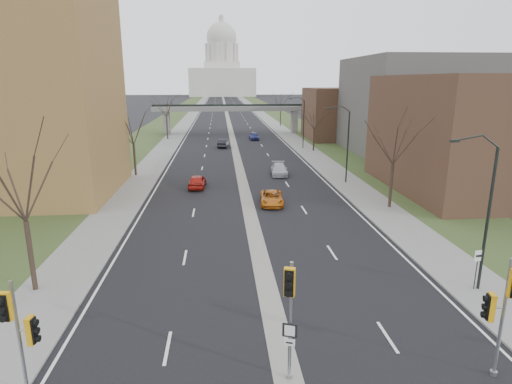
{
  "coord_description": "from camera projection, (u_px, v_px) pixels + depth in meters",
  "views": [
    {
      "loc": [
        -2.48,
        -14.77,
        11.46
      ],
      "look_at": [
        -0.18,
        12.75,
        4.24
      ],
      "focal_mm": 30.0,
      "sensor_mm": 36.0,
      "label": 1
    }
  ],
  "objects": [
    {
      "name": "tree_right_b",
      "position": [
        315.0,
        116.0,
        69.94
      ],
      "size": [
        6.3,
        6.3,
        8.22
      ],
      "color": "#382B21",
      "rests_on": "sidewalk_right"
    },
    {
      "name": "car_right_far",
      "position": [
        254.0,
        136.0,
        84.92
      ],
      "size": [
        1.87,
        4.29,
        1.44
      ],
      "primitive_type": "imported",
      "rotation": [
        0.0,
        0.0,
        0.04
      ],
      "color": "navy",
      "rests_on": "ground"
    },
    {
      "name": "streetlight_mid",
      "position": [
        342.0,
        122.0,
        47.32
      ],
      "size": [
        2.61,
        0.2,
        8.7
      ],
      "color": "black",
      "rests_on": "sidewalk_right"
    },
    {
      "name": "car_left_near",
      "position": [
        197.0,
        181.0,
        46.94
      ],
      "size": [
        1.99,
        4.43,
        1.48
      ],
      "primitive_type": "imported",
      "rotation": [
        0.0,
        0.0,
        3.08
      ],
      "color": "#AA1C13",
      "rests_on": "ground"
    },
    {
      "name": "speed_limit_sign",
      "position": [
        477.0,
        262.0,
        23.61
      ],
      "size": [
        0.5,
        0.11,
        2.32
      ],
      "rotation": [
        0.0,
        0.0,
        0.16
      ],
      "color": "black",
      "rests_on": "sidewalk_right"
    },
    {
      "name": "car_right_mid",
      "position": [
        279.0,
        169.0,
        53.37
      ],
      "size": [
        2.27,
        4.93,
        1.39
      ],
      "primitive_type": "imported",
      "rotation": [
        0.0,
        0.0,
        -0.07
      ],
      "color": "#B3B4BC",
      "rests_on": "ground"
    },
    {
      "name": "pedestrian_bridge",
      "position": [
        231.0,
        112.0,
        93.24
      ],
      "size": [
        34.0,
        3.0,
        6.45
      ],
      "color": "slate",
      "rests_on": "ground"
    },
    {
      "name": "tree_right_a",
      "position": [
        395.0,
        136.0,
        37.92
      ],
      "size": [
        7.2,
        7.2,
        9.4
      ],
      "color": "#382B21",
      "rests_on": "sidewalk_right"
    },
    {
      "name": "signal_pole_right",
      "position": [
        502.0,
        303.0,
        16.16
      ],
      "size": [
        0.85,
        1.04,
        5.05
      ],
      "rotation": [
        0.0,
        0.0,
        -0.2
      ],
      "color": "gray",
      "rests_on": "ground"
    },
    {
      "name": "sidewalk_left",
      "position": [
        194.0,
        112.0,
        160.97
      ],
      "size": [
        4.0,
        600.0,
        0.12
      ],
      "primitive_type": "cube",
      "color": "gray",
      "rests_on": "ground"
    },
    {
      "name": "median_strip",
      "position": [
        226.0,
        112.0,
        161.95
      ],
      "size": [
        1.2,
        600.0,
        0.02
      ],
      "primitive_type": "cube",
      "color": "gray",
      "rests_on": "ground"
    },
    {
      "name": "commercial_block_near",
      "position": [
        474.0,
        134.0,
        44.76
      ],
      "size": [
        16.0,
        20.0,
        12.0
      ],
      "primitive_type": "cube",
      "color": "#4C3223",
      "rests_on": "ground"
    },
    {
      "name": "capitol",
      "position": [
        222.0,
        71.0,
        321.13
      ],
      "size": [
        48.0,
        42.0,
        55.75
      ],
      "color": "#BBB6AB",
      "rests_on": "ground"
    },
    {
      "name": "tree_right_c",
      "position": [
        281.0,
        98.0,
        108.2
      ],
      "size": [
        7.65,
        7.65,
        9.99
      ],
      "color": "#382B21",
      "rests_on": "sidewalk_right"
    },
    {
      "name": "road_surface",
      "position": [
        226.0,
        112.0,
        161.95
      ],
      "size": [
        20.0,
        600.0,
        0.01
      ],
      "primitive_type": "cube",
      "color": "black",
      "rests_on": "ground"
    },
    {
      "name": "grass_verge_right",
      "position": [
        273.0,
        111.0,
        163.39
      ],
      "size": [
        8.0,
        600.0,
        0.1
      ],
      "primitive_type": "cube",
      "color": "#2D421E",
      "rests_on": "ground"
    },
    {
      "name": "signal_pole_left",
      "position": [
        19.0,
        326.0,
        14.95
      ],
      "size": [
        0.93,
        0.82,
        4.79
      ],
      "rotation": [
        0.0,
        0.0,
        -0.12
      ],
      "color": "gray",
      "rests_on": "ground"
    },
    {
      "name": "tree_left_c",
      "position": [
        166.0,
        104.0,
        83.92
      ],
      "size": [
        7.65,
        7.65,
        9.99
      ],
      "color": "#382B21",
      "rests_on": "sidewalk_left"
    },
    {
      "name": "ground",
      "position": [
        286.0,
        372.0,
        17.34
      ],
      "size": [
        700.0,
        700.0,
        0.0
      ],
      "primitive_type": "plane",
      "color": "black",
      "rests_on": "ground"
    },
    {
      "name": "signal_pole_median",
      "position": [
        290.0,
        303.0,
        15.86
      ],
      "size": [
        0.67,
        0.83,
        4.98
      ],
      "rotation": [
        0.0,
        0.0,
        -0.31
      ],
      "color": "gray",
      "rests_on": "ground"
    },
    {
      "name": "tree_left_b",
      "position": [
        132.0,
        125.0,
        51.35
      ],
      "size": [
        6.75,
        6.75,
        8.81
      ],
      "color": "#382B21",
      "rests_on": "sidewalk_left"
    },
    {
      "name": "sidewalk_right",
      "position": [
        258.0,
        111.0,
        162.91
      ],
      "size": [
        4.0,
        600.0,
        0.12
      ],
      "primitive_type": "cube",
      "color": "gray",
      "rests_on": "ground"
    },
    {
      "name": "streetlight_near",
      "position": [
        480.0,
        170.0,
        22.26
      ],
      "size": [
        2.61,
        0.2,
        8.7
      ],
      "color": "black",
      "rests_on": "sidewalk_right"
    },
    {
      "name": "grass_verge_left",
      "position": [
        178.0,
        112.0,
        160.49
      ],
      "size": [
        8.0,
        600.0,
        0.1
      ],
      "primitive_type": "cube",
      "color": "#2D421E",
      "rests_on": "ground"
    },
    {
      "name": "tree_left_a",
      "position": [
        19.0,
        176.0,
        22.33
      ],
      "size": [
        7.2,
        7.2,
        9.4
      ],
      "color": "#382B21",
      "rests_on": "sidewalk_left"
    },
    {
      "name": "commercial_block_mid",
      "position": [
        412.0,
        106.0,
        67.84
      ],
      "size": [
        18.0,
        22.0,
        15.0
      ],
      "primitive_type": "cube",
      "color": "#53514C",
      "rests_on": "ground"
    },
    {
      "name": "commercial_block_far",
      "position": [
        343.0,
        114.0,
        85.34
      ],
      "size": [
        14.0,
        14.0,
        10.0
      ],
      "primitive_type": "cube",
      "color": "#4C3223",
      "rests_on": "ground"
    },
    {
      "name": "car_right_near",
      "position": [
        272.0,
        198.0,
        40.63
      ],
      "size": [
        2.43,
        4.7,
        1.27
      ],
      "primitive_type": "imported",
      "rotation": [
        0.0,
        0.0,
        -0.07
      ],
      "color": "#BC6214",
      "rests_on": "ground"
    },
    {
      "name": "car_left_far",
      "position": [
        223.0,
        143.0,
        75.39
      ],
      "size": [
        2.09,
        4.62,
        1.47
      ],
      "primitive_type": "imported",
      "rotation": [
        0.0,
        0.0,
        3.02
      ],
      "color": "black",
      "rests_on": "ground"
    },
    {
      "name": "streetlight_far",
      "position": [
        299.0,
        108.0,
        72.39
      ],
      "size": [
        2.61,
        0.2,
        8.7
      ],
      "color": "black",
      "rests_on": "sidewalk_right"
    }
  ]
}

